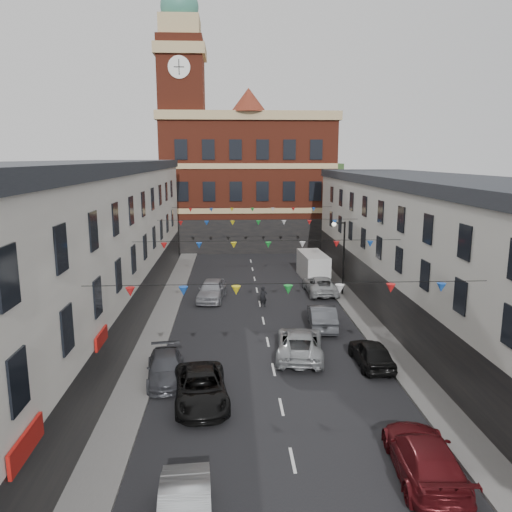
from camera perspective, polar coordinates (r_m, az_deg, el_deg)
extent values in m
plane|color=black|center=(26.85, 2.02, -12.85)|extent=(160.00, 160.00, 0.00)
cube|color=#605E5B|center=(28.94, -12.35, -11.12)|extent=(1.80, 64.00, 0.15)
cube|color=#605E5B|center=(29.98, 15.15, -10.45)|extent=(1.80, 64.00, 0.15)
cube|color=beige|center=(27.81, -23.13, -2.05)|extent=(8.00, 56.00, 10.00)
cube|color=black|center=(27.17, -24.00, 9.01)|extent=(8.40, 56.00, 0.70)
cube|color=black|center=(27.64, -14.57, -8.92)|extent=(0.12, 56.00, 3.20)
cube|color=beige|center=(29.73, 25.21, -2.39)|extent=(8.00, 56.00, 9.00)
cube|color=black|center=(29.07, 26.00, 6.95)|extent=(8.40, 56.00, 0.70)
cube|color=black|center=(28.85, 17.54, -8.23)|extent=(0.12, 56.00, 3.20)
cube|color=maroon|center=(62.55, -1.01, 8.04)|extent=(20.00, 12.00, 15.00)
cube|color=tan|center=(62.63, -1.04, 15.37)|extent=(20.60, 12.60, 1.00)
cone|color=maroon|center=(57.80, -0.86, 17.41)|extent=(4.00, 4.00, 2.60)
cube|color=maroon|center=(59.66, -8.30, 12.10)|extent=(5.00, 5.00, 24.00)
cube|color=tan|center=(60.76, -8.60, 22.04)|extent=(5.60, 5.60, 1.20)
cube|color=tan|center=(61.20, -8.66, 23.97)|extent=(4.40, 4.40, 3.00)
sphere|color=#2A695F|center=(61.83, -8.74, 26.32)|extent=(4.20, 4.20, 4.20)
cylinder|color=white|center=(57.91, -8.79, 20.57)|extent=(2.40, 0.12, 2.40)
cube|color=#2D5025|center=(86.64, -4.24, 7.23)|extent=(40.00, 14.00, 10.00)
cylinder|color=black|center=(40.25, 9.97, -0.35)|extent=(0.14, 0.14, 6.00)
cylinder|color=black|center=(39.69, 9.55, 3.75)|extent=(0.90, 0.10, 0.10)
sphere|color=beige|center=(39.61, 8.91, 3.61)|extent=(0.36, 0.36, 0.36)
imported|color=black|center=(23.43, -6.32, -14.77)|extent=(2.86, 5.29, 1.41)
imported|color=#42434A|center=(25.87, -10.31, -12.46)|extent=(2.28, 4.57, 1.27)
imported|color=#95969D|center=(39.08, -5.08, -3.86)|extent=(2.50, 4.98, 1.63)
imported|color=#581116|center=(19.48, 18.71, -20.96)|extent=(2.56, 5.35, 1.51)
imported|color=black|center=(27.71, 13.05, -10.76)|extent=(1.78, 4.21, 1.42)
imported|color=#45474C|center=(32.99, 7.55, -6.85)|extent=(2.02, 4.80, 1.54)
imported|color=#9EA0A2|center=(41.14, 7.35, -3.29)|extent=(2.42, 5.14, 1.42)
imported|color=#9FA3A6|center=(28.34, 5.02, -9.90)|extent=(3.22, 5.73, 1.51)
cube|color=silver|center=(45.95, 6.53, -1.14)|extent=(2.33, 5.43, 2.36)
imported|color=black|center=(37.11, 0.83, -4.70)|extent=(0.61, 0.45, 1.55)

